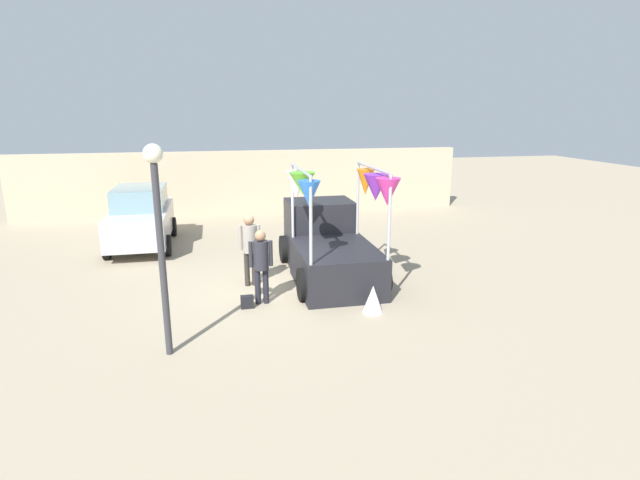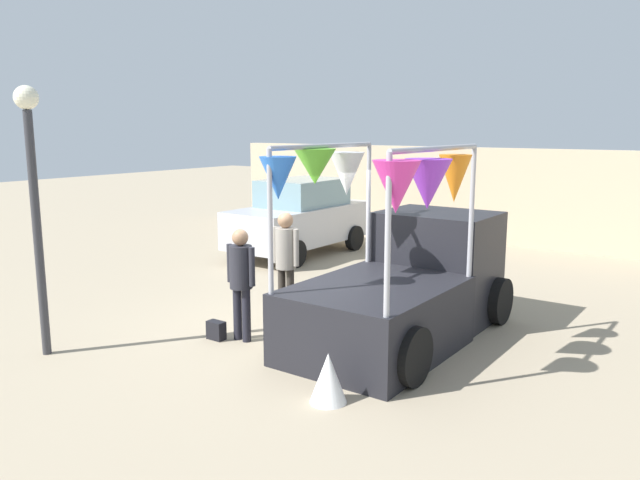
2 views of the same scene
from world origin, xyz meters
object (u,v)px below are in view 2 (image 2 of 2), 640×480
person_vendor (286,254)px  handbag (216,330)px  folded_kite_bundle_white (328,378)px  street_lamp (33,182)px  person_customer (241,274)px  vendor_truck (408,277)px  parked_car (300,217)px

person_vendor → handbag: person_vendor is taller
person_vendor → folded_kite_bundle_white: (2.43, -2.25, -0.79)m
handbag → street_lamp: size_ratio=0.08×
handbag → street_lamp: 3.31m
person_customer → person_vendor: (-0.15, 1.24, 0.07)m
handbag → folded_kite_bundle_white: bearing=-17.0°
folded_kite_bundle_white → person_vendor: bearing=137.2°
vendor_truck → folded_kite_bundle_white: bearing=-81.8°
person_vendor → folded_kite_bundle_white: 3.40m
parked_car → person_vendor: size_ratio=2.23×
person_customer → street_lamp: bearing=-132.4°
street_lamp → person_vendor: bearing=62.5°
person_customer → person_vendor: size_ratio=0.95×
vendor_truck → person_customer: bearing=-138.7°
vendor_truck → person_customer: 2.53m
folded_kite_bundle_white → handbag: bearing=163.0°
person_vendor → handbag: 1.74m
parked_car → folded_kite_bundle_white: size_ratio=6.67×
person_customer → handbag: bearing=-150.3°
vendor_truck → folded_kite_bundle_white: size_ratio=6.90×
person_customer → handbag: 0.97m
parked_car → person_vendor: (3.07, -4.39, 0.15)m
handbag → person_vendor: bearing=82.1°
parked_car → person_vendor: 5.36m
handbag → vendor_truck: bearing=39.7°
street_lamp → folded_kite_bundle_white: street_lamp is taller
parked_car → person_customer: (3.22, -5.63, 0.08)m
person_vendor → handbag: (-0.20, -1.44, -0.95)m
person_customer → person_vendor: 1.26m
person_vendor → street_lamp: 3.94m
person_customer → handbag: (-0.35, -0.20, -0.89)m
person_customer → street_lamp: size_ratio=0.46×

